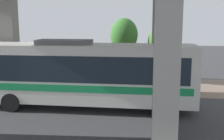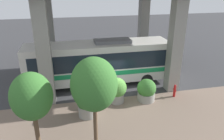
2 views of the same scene
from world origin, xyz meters
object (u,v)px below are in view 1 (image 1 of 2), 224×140
Objects in this scene: planter_middle at (87,78)px; street_tree_far at (161,42)px; planter_front at (57,79)px; street_tree_near at (124,35)px; fire_hydrant at (25,83)px; bus at (86,72)px; planter_back at (121,76)px.

street_tree_far is at bearing 128.36° from planter_middle.
street_tree_near reaches higher than planter_front.
planter_front is at bearing 91.47° from fire_hydrant.
bus reaches higher than planter_middle.
planter_front is at bearing -45.94° from street_tree_near.
street_tree_near is at bearing -177.95° from planter_back.
street_tree_far reaches higher than bus.
planter_front is at bearing -76.07° from planter_back.
street_tree_far is at bearing 149.64° from bus.
street_tree_far reaches higher than planter_middle.
street_tree_far is at bearing 133.50° from planter_back.
bus is at bearing 39.04° from planter_front.
fire_hydrant is 2.26m from planter_front.
bus is at bearing 12.31° from planter_middle.
planter_back is (-4.61, 1.49, -1.09)m from bus.
bus is 6.27× the size of planter_middle.
fire_hydrant is at bearing -68.20° from street_tree_far.
planter_middle reaches higher than planter_back.
planter_front is 0.33× the size of street_tree_near.
planter_middle is at bearing -59.20° from planter_back.
bus is at bearing -30.36° from street_tree_far.
street_tree_far reaches higher than planter_front.
street_tree_near is at bearing -98.61° from street_tree_far.
planter_back is (-1.08, 4.35, 0.14)m from planter_front.
street_tree_near is (-4.34, 2.10, 2.68)m from planter_middle.
planter_front is 6.55m from street_tree_near.
street_tree_near is (-4.16, 6.49, 3.14)m from fire_hydrant.
fire_hydrant is 0.55× the size of planter_back.
bus is 2.69× the size of street_tree_far.
planter_middle is at bearing -167.69° from bus.
bus is 7.02× the size of planter_front.
bus reaches higher than planter_back.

